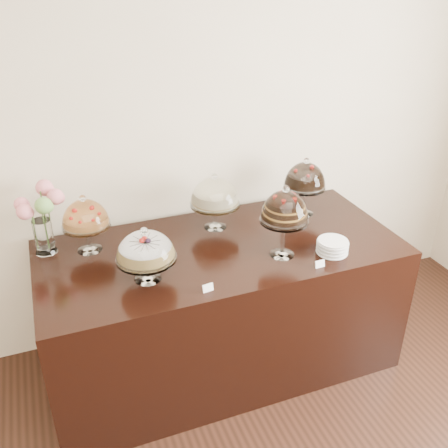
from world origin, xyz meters
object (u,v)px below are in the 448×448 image
object	(u,v)px
cake_stand_cheesecake	(215,194)
plate_stack	(332,247)
cake_stand_choco_layer	(285,209)
flower_vase	(41,214)
cake_stand_dark_choco	(305,178)
display_counter	(221,306)
cake_stand_fruit_tart	(85,216)
cake_stand_sugar_sponge	(146,248)

from	to	relation	value
cake_stand_cheesecake	plate_stack	distance (m)	0.80
cake_stand_choco_layer	cake_stand_cheesecake	size ratio (longest dim) A/B	1.19
cake_stand_cheesecake	flower_vase	world-z (taller)	flower_vase
cake_stand_cheesecake	cake_stand_dark_choco	bearing A→B (deg)	-2.74
display_counter	flower_vase	size ratio (longest dim) A/B	5.24
display_counter	cake_stand_cheesecake	world-z (taller)	cake_stand_cheesecake
cake_stand_dark_choco	cake_stand_fruit_tart	bearing A→B (deg)	178.97
cake_stand_dark_choco	cake_stand_cheesecake	bearing A→B (deg)	177.26
plate_stack	cake_stand_dark_choco	bearing A→B (deg)	80.32
cake_stand_sugar_sponge	cake_stand_cheesecake	bearing A→B (deg)	38.34
cake_stand_choco_layer	cake_stand_dark_choco	size ratio (longest dim) A/B	1.10
display_counter	cake_stand_sugar_sponge	xyz separation A→B (m)	(-0.50, -0.18, 0.64)
cake_stand_sugar_sponge	cake_stand_dark_choco	xyz separation A→B (m)	(1.18, 0.41, 0.07)
flower_vase	cake_stand_fruit_tart	bearing A→B (deg)	-17.79
cake_stand_cheesecake	plate_stack	bearing A→B (deg)	-45.94
cake_stand_sugar_sponge	cake_stand_cheesecake	world-z (taller)	cake_stand_cheesecake
display_counter	flower_vase	distance (m)	1.25
display_counter	cake_stand_fruit_tart	bearing A→B (deg)	161.85
cake_stand_fruit_tart	display_counter	bearing A→B (deg)	-18.15
cake_stand_choco_layer	plate_stack	xyz separation A→B (m)	(0.29, -0.09, -0.26)
cake_stand_cheesecake	display_counter	bearing A→B (deg)	-101.97
display_counter	cake_stand_choco_layer	size ratio (longest dim) A/B	4.94
cake_stand_choco_layer	display_counter	bearing A→B (deg)	144.66
display_counter	cake_stand_dark_choco	bearing A→B (deg)	17.99
cake_stand_fruit_tart	cake_stand_choco_layer	bearing A→B (deg)	-23.63
cake_stand_sugar_sponge	cake_stand_choco_layer	world-z (taller)	cake_stand_choco_layer
plate_stack	cake_stand_choco_layer	bearing A→B (deg)	162.76
cake_stand_dark_choco	plate_stack	bearing A→B (deg)	-99.68
cake_stand_choco_layer	plate_stack	world-z (taller)	cake_stand_choco_layer
display_counter	plate_stack	world-z (taller)	plate_stack
cake_stand_choco_layer	cake_stand_fruit_tart	world-z (taller)	cake_stand_choco_layer
cake_stand_cheesecake	cake_stand_fruit_tart	size ratio (longest dim) A/B	1.04
plate_stack	cake_stand_cheesecake	bearing A→B (deg)	134.06
display_counter	flower_vase	bearing A→B (deg)	161.94
cake_stand_choco_layer	flower_vase	size ratio (longest dim) A/B	1.06
cake_stand_sugar_sponge	plate_stack	bearing A→B (deg)	-6.34
cake_stand_fruit_tart	plate_stack	xyz separation A→B (m)	(1.35, -0.55, -0.18)
flower_vase	cake_stand_choco_layer	bearing A→B (deg)	-22.60
cake_stand_sugar_sponge	cake_stand_dark_choco	bearing A→B (deg)	18.97
display_counter	plate_stack	bearing A→B (deg)	-27.27
display_counter	cake_stand_sugar_sponge	distance (m)	0.83
display_counter	cake_stand_choco_layer	world-z (taller)	cake_stand_choco_layer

